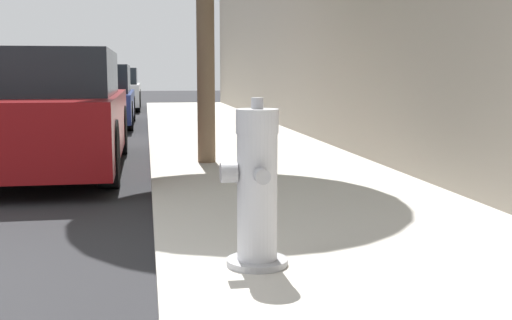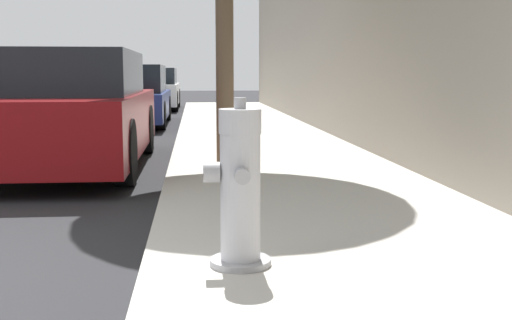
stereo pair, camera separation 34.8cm
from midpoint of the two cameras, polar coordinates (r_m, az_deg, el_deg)
name	(u,v)px [view 2 (the right image)]	position (r m, az deg, el deg)	size (l,w,h in m)	color
sidewalk_slab	(388,285)	(3.54, 14.52, -10.71)	(2.63, 40.00, 0.12)	#B7B2A8
fire_hydrant	(240,190)	(3.47, 1.41, -2.68)	(0.37, 0.37, 0.92)	#97979C
parked_car_near	(70,112)	(8.12, -15.03, 4.18)	(1.79, 4.53, 1.43)	maroon
parked_car_mid	(129,97)	(14.69, -10.59, 5.56)	(1.75, 4.45, 1.34)	navy
parked_car_far	(150,89)	(21.06, -8.95, 6.22)	(1.87, 4.44, 1.32)	silver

